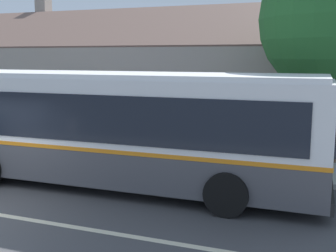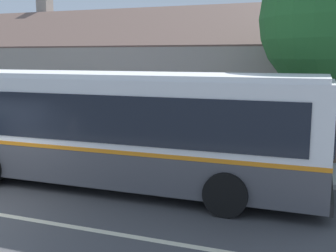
% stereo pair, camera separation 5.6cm
% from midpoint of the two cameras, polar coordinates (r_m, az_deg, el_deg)
% --- Properties ---
extents(sidewalk_far, '(60.00, 3.00, 0.15)m').
position_cam_midpoint_polar(sidewalk_far, '(15.47, -9.34, -3.42)').
color(sidewalk_far, '#9E9E99').
rests_on(sidewalk_far, ground).
extents(community_building, '(24.85, 8.60, 6.97)m').
position_cam_midpoint_polar(community_building, '(22.34, -3.25, 5.79)').
color(community_building, gray).
rests_on(community_building, ground).
extents(transit_bus, '(11.39, 2.88, 3.06)m').
position_cam_midpoint_polar(transit_bus, '(11.46, -7.76, 0.11)').
color(transit_bus, '#47474C').
rests_on(transit_bus, ground).
extents(bench_down_street, '(1.66, 0.51, 0.94)m').
position_cam_midpoint_polar(bench_down_street, '(15.71, -16.17, -1.64)').
color(bench_down_street, '#4C4C4C').
rests_on(bench_down_street, sidewalk_far).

